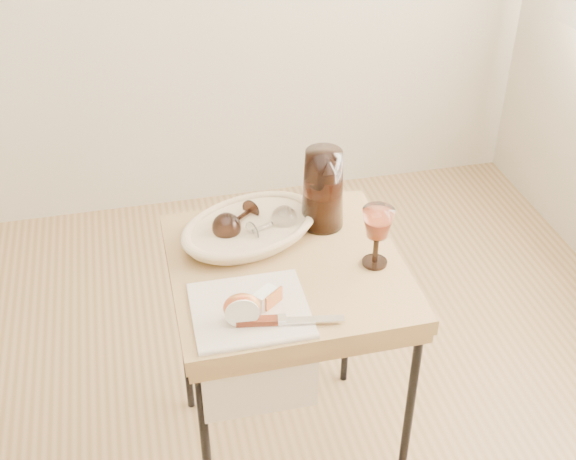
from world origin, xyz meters
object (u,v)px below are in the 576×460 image
object	(u,v)px
goblet_lying_b	(271,224)
pitcher	(323,189)
tea_towel	(250,309)
bread_basket	(250,229)
wine_goblet	(377,237)
goblet_lying_a	(237,219)
apple_half	(242,307)
table_knife	(286,319)
side_table	(286,368)

from	to	relation	value
goblet_lying_b	pitcher	world-z (taller)	pitcher
tea_towel	bread_basket	distance (m)	0.30
pitcher	wine_goblet	distance (m)	0.23
goblet_lying_a	goblet_lying_b	world-z (taller)	goblet_lying_a
pitcher	wine_goblet	world-z (taller)	pitcher
goblet_lying_b	wine_goblet	bearing A→B (deg)	-59.00
tea_towel	apple_half	distance (m)	0.06
pitcher	bread_basket	bearing A→B (deg)	-175.68
goblet_lying_a	bread_basket	bearing A→B (deg)	112.31
bread_basket	goblet_lying_b	bearing A→B (deg)	-45.18
wine_goblet	table_knife	size ratio (longest dim) A/B	0.68
goblet_lying_a	wine_goblet	bearing A→B (deg)	106.41
bread_basket	tea_towel	bearing A→B (deg)	-124.26
bread_basket	table_knife	world-z (taller)	bread_basket
side_table	goblet_lying_a	world-z (taller)	goblet_lying_a
pitcher	apple_half	bearing A→B (deg)	-130.00
bread_basket	table_knife	xyz separation A→B (m)	(0.01, -0.37, -0.01)
tea_towel	apple_half	world-z (taller)	apple_half
goblet_lying_a	goblet_lying_b	bearing A→B (deg)	115.24
pitcher	table_knife	distance (m)	0.44
pitcher	table_knife	size ratio (longest dim) A/B	1.09
goblet_lying_b	apple_half	world-z (taller)	apple_half
tea_towel	table_knife	bearing A→B (deg)	-42.88
pitcher	apple_half	xyz separation A→B (m)	(-0.29, -0.35, -0.07)
bread_basket	pitcher	xyz separation A→B (m)	(0.21, 0.02, 0.09)
goblet_lying_a	table_knife	world-z (taller)	goblet_lying_a
goblet_lying_b	table_knife	size ratio (longest dim) A/B	0.48
goblet_lying_a	apple_half	distance (m)	0.36
apple_half	wine_goblet	bearing A→B (deg)	27.00
table_knife	apple_half	bearing A→B (deg)	172.22
pitcher	apple_half	size ratio (longest dim) A/B	3.12
apple_half	table_knife	bearing A→B (deg)	-11.57
tea_towel	pitcher	size ratio (longest dim) A/B	1.03
side_table	apple_half	size ratio (longest dim) A/B	8.84
apple_half	goblet_lying_b	bearing A→B (deg)	72.50
side_table	pitcher	bearing A→B (deg)	48.48
side_table	wine_goblet	xyz separation A→B (m)	(0.22, -0.05, 0.47)
bread_basket	pitcher	world-z (taller)	pitcher
goblet_lying_a	apple_half	bearing A→B (deg)	40.56
wine_goblet	apple_half	distance (m)	0.40
side_table	goblet_lying_b	distance (m)	0.45
side_table	pitcher	size ratio (longest dim) A/B	2.84
side_table	tea_towel	distance (m)	0.44
bread_basket	wine_goblet	distance (m)	0.35
goblet_lying_b	apple_half	xyz separation A→B (m)	(-0.14, -0.31, -0.00)
goblet_lying_b	pitcher	size ratio (longest dim) A/B	0.44
goblet_lying_b	table_knife	world-z (taller)	goblet_lying_b
bread_basket	wine_goblet	xyz separation A→B (m)	(0.29, -0.19, 0.06)
side_table	bread_basket	size ratio (longest dim) A/B	2.15
bread_basket	table_knife	bearing A→B (deg)	-111.05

